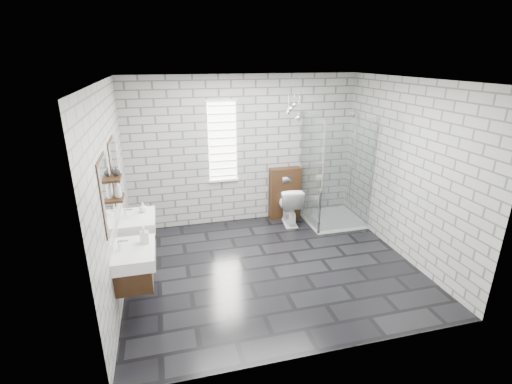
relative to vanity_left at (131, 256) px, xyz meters
name	(u,v)px	position (x,y,z in m)	size (l,w,h in m)	color
floor	(271,267)	(1.91, 0.54, -0.77)	(4.20, 3.60, 0.02)	black
ceiling	(275,79)	(1.91, 0.54, 1.95)	(4.20, 3.60, 0.02)	white
wall_back	(244,151)	(1.91, 2.35, 0.59)	(4.20, 0.02, 2.70)	#A3A39E
wall_front	(329,241)	(1.91, -1.27, 0.59)	(4.20, 0.02, 2.70)	#A3A39E
wall_left	(111,195)	(-0.20, 0.54, 0.59)	(0.02, 3.60, 2.70)	#A3A39E
wall_right	(406,171)	(4.02, 0.54, 0.59)	(0.02, 3.60, 2.70)	#A3A39E
vanity_left	(131,256)	(0.00, 0.00, 0.00)	(0.47, 0.70, 1.57)	#382211
vanity_right	(135,223)	(0.00, 0.97, 0.00)	(0.47, 0.70, 1.57)	#382211
shelf_lower	(118,198)	(-0.12, 0.49, 0.56)	(0.14, 0.30, 0.03)	#382211
shelf_upper	(115,178)	(-0.12, 0.49, 0.82)	(0.14, 0.30, 0.03)	#382211
window	(222,142)	(1.51, 2.32, 0.79)	(0.56, 0.05, 1.48)	white
cistern_panel	(285,193)	(2.68, 2.24, -0.26)	(0.60, 0.20, 1.00)	#382211
flush_plate	(287,180)	(2.68, 2.14, 0.04)	(0.18, 0.01, 0.12)	silver
shower_enclosure	(331,199)	(3.41, 1.73, -0.25)	(1.00, 1.00, 2.03)	white
pendant_cluster	(294,112)	(2.68, 1.92, 1.33)	(0.29, 0.25, 0.77)	silver
toilet	(289,205)	(2.68, 1.98, -0.40)	(0.40, 0.70, 0.72)	white
soap_bottle_a	(144,235)	(0.17, 0.12, 0.20)	(0.10, 0.10, 0.22)	#B2B2B2
soap_bottle_b	(143,207)	(0.12, 1.10, 0.17)	(0.11, 0.11, 0.15)	#B2B2B2
soap_bottle_c	(117,188)	(-0.11, 0.48, 0.69)	(0.09, 0.09, 0.23)	#B2B2B2
vase	(116,171)	(-0.11, 0.56, 0.89)	(0.10, 0.10, 0.10)	#B2B2B2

